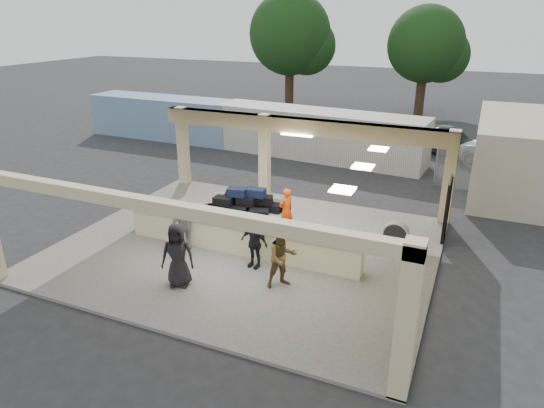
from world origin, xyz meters
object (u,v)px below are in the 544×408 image
at_px(passenger_c, 185,224).
at_px(car_dark, 445,142).
at_px(passenger_b, 254,243).
at_px(car_white_a, 519,156).
at_px(passenger_d, 178,255).
at_px(passenger_a, 282,257).
at_px(drum_fan, 396,234).
at_px(baggage_handler, 286,211).
at_px(container_blue, 165,117).
at_px(baggage_counter, 240,239).
at_px(luggage_cart, 243,208).
at_px(container_white, 316,134).

relative_size(passenger_c, car_dark, 0.41).
height_order(passenger_b, car_white_a, passenger_b).
relative_size(passenger_b, car_dark, 0.36).
bearing_deg(passenger_b, passenger_d, -120.59).
bearing_deg(passenger_b, passenger_a, -21.54).
xyz_separation_m(drum_fan, baggage_handler, (-3.76, -0.27, 0.32)).
distance_m(baggage_handler, container_blue, 16.23).
bearing_deg(passenger_a, baggage_counter, 101.94).
relative_size(baggage_handler, passenger_b, 1.03).
bearing_deg(passenger_c, container_blue, 77.81).
height_order(passenger_b, passenger_d, passenger_d).
bearing_deg(passenger_d, container_blue, 105.65).
bearing_deg(car_dark, passenger_a, -150.13).
bearing_deg(passenger_c, passenger_a, -62.49).
bearing_deg(passenger_b, drum_fan, 47.25).
bearing_deg(baggage_handler, car_dark, -168.63).
xyz_separation_m(luggage_cart, car_dark, (5.58, 13.78, -0.24)).
bearing_deg(luggage_cart, passenger_b, -64.40).
distance_m(passenger_d, container_white, 14.46).
bearing_deg(drum_fan, car_dark, 89.92).
bearing_deg(container_white, luggage_cart, -80.30).
relative_size(passenger_c, container_blue, 0.18).
height_order(passenger_d, car_white_a, passenger_d).
bearing_deg(car_white_a, passenger_b, 173.89).
xyz_separation_m(passenger_b, container_white, (-2.28, 12.61, 0.38)).
height_order(baggage_handler, car_white_a, baggage_handler).
bearing_deg(passenger_a, passenger_c, 123.05).
bearing_deg(passenger_c, car_white_a, 4.28).
relative_size(car_dark, container_white, 0.37).
height_order(baggage_handler, car_dark, baggage_handler).
bearing_deg(baggage_counter, luggage_cart, 113.74).
bearing_deg(passenger_b, car_white_a, 70.26).
distance_m(baggage_counter, passenger_d, 2.61).
distance_m(luggage_cart, car_dark, 14.87).
height_order(passenger_c, car_white_a, passenger_c).
bearing_deg(passenger_a, container_white, 60.68).
distance_m(passenger_a, passenger_c, 3.86).
distance_m(luggage_cart, car_white_a, 15.13).
bearing_deg(passenger_d, baggage_handler, 51.57).
xyz_separation_m(luggage_cart, drum_fan, (5.21, 0.76, -0.36)).
bearing_deg(passenger_b, container_blue, 142.23).
bearing_deg(baggage_counter, passenger_b, -39.08).
height_order(baggage_counter, container_white, container_white).
bearing_deg(passenger_a, car_dark, 36.20).
relative_size(baggage_handler, car_dark, 0.38).
bearing_deg(container_white, passenger_d, -81.51).
distance_m(luggage_cart, passenger_b, 2.65).
bearing_deg(luggage_cart, passenger_d, -98.66).
bearing_deg(passenger_a, drum_fan, 11.49).
bearing_deg(baggage_handler, passenger_a, 48.83).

